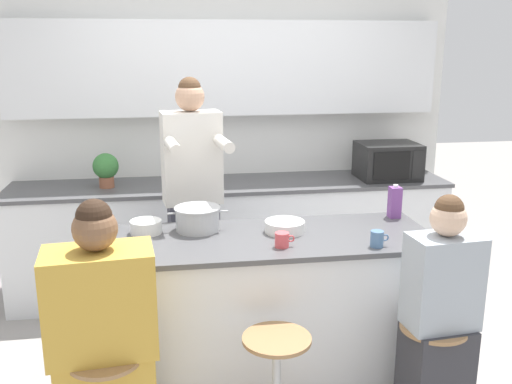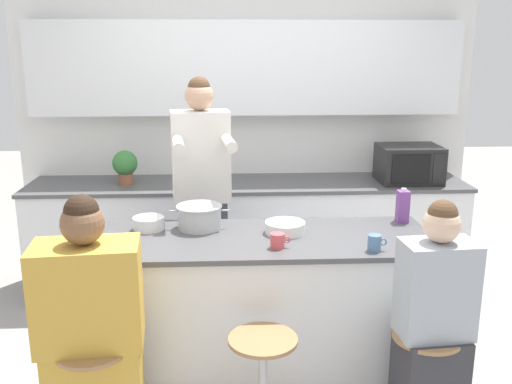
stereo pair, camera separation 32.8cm
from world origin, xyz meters
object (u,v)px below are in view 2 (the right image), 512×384
object	(u,v)px
person_cooking	(202,211)
coffee_cup_near	(278,241)
person_wrapped_blanket	(92,341)
coffee_cup_far	(375,243)
juice_carton	(403,206)
kitchen_island	(257,311)
potted_plant	(125,165)
microwave	(409,164)
cooking_pot	(199,217)
fruit_bowl	(149,223)
person_seated_near	(432,339)

from	to	relation	value
person_cooking	coffee_cup_near	world-z (taller)	person_cooking
person_cooking	person_wrapped_blanket	world-z (taller)	person_cooking
coffee_cup_far	juice_carton	xyz separation A→B (m)	(0.30, 0.51, 0.06)
kitchen_island	potted_plant	distance (m)	1.80
person_wrapped_blanket	juice_carton	xyz separation A→B (m)	(1.75, 0.85, 0.40)
person_wrapped_blanket	coffee_cup_far	size ratio (longest dim) A/B	13.07
juice_carton	microwave	size ratio (longest dim) A/B	0.44
kitchen_island	juice_carton	world-z (taller)	juice_carton
kitchen_island	coffee_cup_far	xyz separation A→B (m)	(0.62, -0.26, 0.51)
person_cooking	coffee_cup_near	distance (m)	0.95
person_cooking	coffee_cup_near	size ratio (longest dim) A/B	16.47
cooking_pot	potted_plant	size ratio (longest dim) A/B	1.33
cooking_pot	microwave	world-z (taller)	microwave
kitchen_island	potted_plant	bearing A→B (deg)	125.33
coffee_cup_near	coffee_cup_far	bearing A→B (deg)	-8.46
juice_carton	kitchen_island	bearing A→B (deg)	-164.95
kitchen_island	fruit_bowl	distance (m)	0.83
kitchen_island	cooking_pot	distance (m)	0.66
person_wrapped_blanket	fruit_bowl	bearing A→B (deg)	71.10
microwave	juice_carton	bearing A→B (deg)	-109.17
person_wrapped_blanket	coffee_cup_far	xyz separation A→B (m)	(1.44, 0.34, 0.35)
kitchen_island	microwave	distance (m)	1.96
person_wrapped_blanket	cooking_pot	world-z (taller)	person_wrapped_blanket
coffee_cup_near	juice_carton	bearing A→B (deg)	27.71
person_seated_near	coffee_cup_far	bearing A→B (deg)	117.76
kitchen_island	cooking_pot	xyz separation A→B (m)	(-0.33, 0.18, 0.54)
person_wrapped_blanket	potted_plant	bearing A→B (deg)	89.00
kitchen_island	fruit_bowl	world-z (taller)	fruit_bowl
juice_carton	microwave	distance (m)	1.16
person_seated_near	coffee_cup_near	bearing A→B (deg)	145.31
person_cooking	fruit_bowl	bearing A→B (deg)	-128.58
person_seated_near	juice_carton	size ratio (longest dim) A/B	6.11
coffee_cup_near	person_seated_near	bearing A→B (deg)	-29.80
potted_plant	cooking_pot	bearing A→B (deg)	-61.77
person_wrapped_blanket	person_seated_near	world-z (taller)	person_wrapped_blanket
microwave	potted_plant	distance (m)	2.28
person_cooking	coffee_cup_far	bearing A→B (deg)	-50.28
person_wrapped_blanket	person_seated_near	size ratio (longest dim) A/B	1.04
person_cooking	cooking_pot	xyz separation A→B (m)	(0.01, -0.47, 0.10)
person_wrapped_blanket	juice_carton	world-z (taller)	person_wrapped_blanket
kitchen_island	potted_plant	size ratio (longest dim) A/B	7.56
cooking_pot	microwave	distance (m)	2.01
kitchen_island	person_seated_near	bearing A→B (deg)	-35.62
kitchen_island	microwave	xyz separation A→B (m)	(1.30, 1.34, 0.60)
coffee_cup_near	cooking_pot	bearing A→B (deg)	140.50
potted_plant	person_seated_near	bearing A→B (deg)	-47.46
cooking_pot	juice_carton	bearing A→B (deg)	3.03
juice_carton	person_seated_near	bearing A→B (deg)	-95.50
cooking_pot	fruit_bowl	distance (m)	0.31
person_seated_near	kitchen_island	bearing A→B (deg)	139.49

